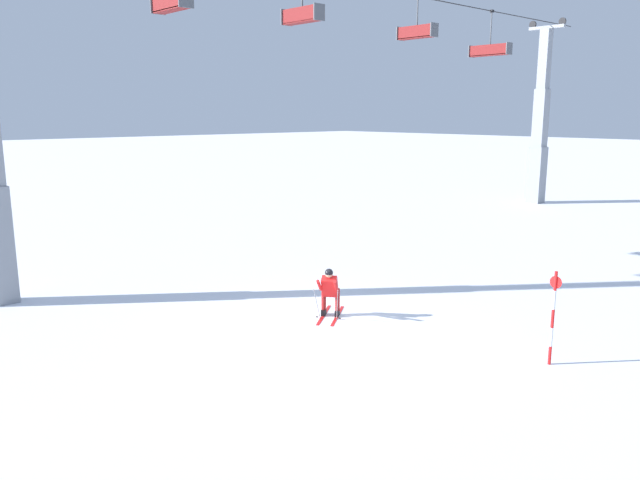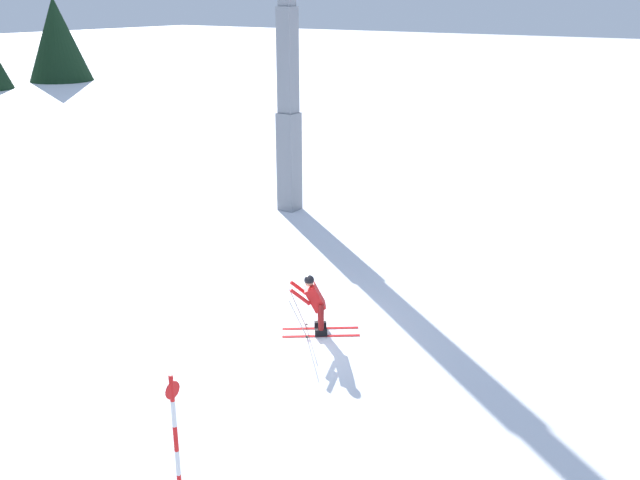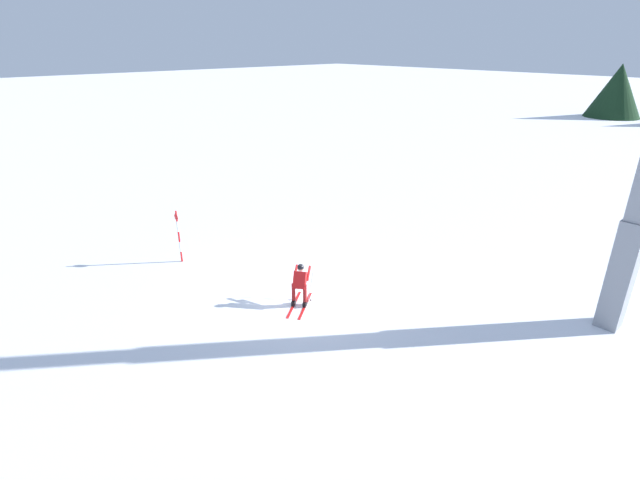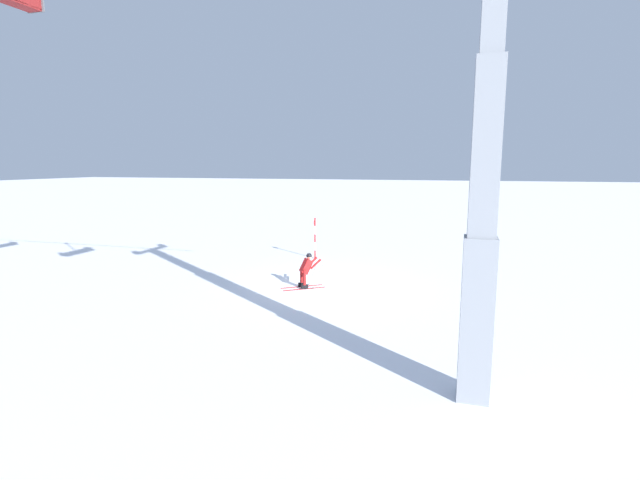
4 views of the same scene
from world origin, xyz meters
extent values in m
plane|color=white|center=(0.00, 0.00, 0.00)|extent=(260.00, 260.00, 0.00)
cube|color=red|center=(0.94, 0.53, 0.01)|extent=(1.50, 1.13, 0.01)
cube|color=black|center=(0.94, 0.53, 0.09)|extent=(0.29, 0.25, 0.16)
cylinder|color=maroon|center=(0.94, 0.53, 0.49)|extent=(0.13, 0.13, 0.64)
cube|color=red|center=(0.71, 0.85, 0.01)|extent=(1.50, 1.13, 0.01)
cube|color=black|center=(0.71, 0.85, 0.09)|extent=(0.29, 0.25, 0.16)
cylinder|color=maroon|center=(0.71, 0.85, 0.49)|extent=(0.13, 0.13, 0.64)
cube|color=red|center=(0.72, 0.61, 0.90)|extent=(0.65, 0.63, 0.64)
sphere|color=tan|center=(0.61, 0.53, 1.29)|extent=(0.21, 0.21, 0.21)
sphere|color=black|center=(0.61, 0.53, 1.32)|extent=(0.23, 0.23, 0.23)
cylinder|color=red|center=(0.58, 0.23, 1.01)|extent=(0.44, 0.35, 0.42)
cylinder|color=gray|center=(0.58, 0.17, 0.43)|extent=(0.32, 0.38, 1.09)
cylinder|color=black|center=(0.75, 0.24, 0.05)|extent=(0.07, 0.07, 0.01)
cylinder|color=red|center=(0.31, 0.60, 1.01)|extent=(0.44, 0.35, 0.42)
cylinder|color=gray|center=(0.26, 0.62, 0.43)|extent=(0.45, 0.19, 1.09)
cylinder|color=black|center=(0.37, 0.76, 0.05)|extent=(0.07, 0.07, 0.01)
cube|color=gray|center=(-5.58, 8.26, 1.77)|extent=(0.67, 0.67, 3.54)
cube|color=gray|center=(-5.58, 8.26, 5.31)|extent=(0.56, 0.56, 3.54)
cube|color=#4C4F54|center=(6.39, 7.25, 9.48)|extent=(0.57, 0.05, 0.63)
cylinder|color=red|center=(2.12, -5.22, 0.22)|extent=(0.07, 0.07, 0.44)
cylinder|color=white|center=(2.12, -5.22, 0.66)|extent=(0.07, 0.07, 0.44)
cylinder|color=red|center=(2.12, -5.22, 1.10)|extent=(0.07, 0.07, 0.44)
cylinder|color=white|center=(2.12, -5.22, 1.53)|extent=(0.07, 0.07, 0.44)
cylinder|color=red|center=(2.12, -5.22, 1.97)|extent=(0.07, 0.07, 0.44)
cylinder|color=red|center=(2.14, -5.22, 1.94)|extent=(0.01, 0.28, 0.28)
camera|label=1|loc=(-10.77, -11.52, 5.64)|focal=34.92mm
camera|label=2|loc=(8.84, -11.34, 7.41)|focal=38.75mm
camera|label=3|loc=(9.69, 11.35, 8.33)|focal=26.28mm
camera|label=4|loc=(-5.08, 18.23, 5.02)|focal=26.12mm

